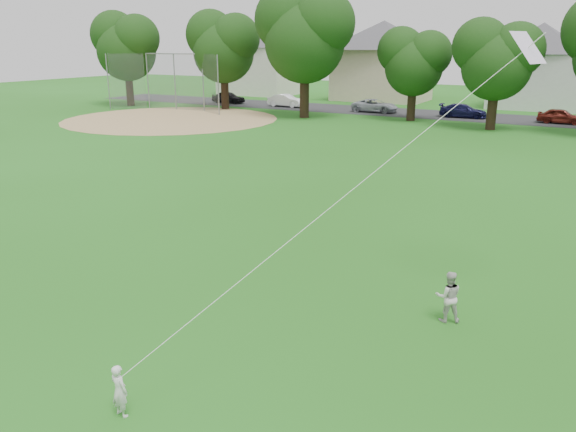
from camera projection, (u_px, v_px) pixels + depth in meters
The scene contains 10 objects.
ground at pixel (255, 342), 12.28m from camera, with size 160.00×160.00×0.00m, color #1E5613.
street at pixel (520, 120), 47.37m from camera, with size 90.00×7.00×0.01m, color #2D2D30.
dirt_infield at pixel (172, 119), 47.69m from camera, with size 18.00×18.00×0.02m, color #9E7F51.
toddler at pixel (119, 391), 9.72m from camera, with size 0.36×0.24×0.99m, color silver.
older_boy at pixel (448, 297), 13.02m from camera, with size 0.60×0.47×1.24m, color beige.
kite at pixel (353, 190), 11.28m from camera, with size 2.94×4.84×11.28m.
baseball_backstop at pixel (171, 82), 53.19m from camera, with size 11.87×3.24×5.22m.
tree_row at pixel (543, 41), 39.20m from camera, with size 82.50×9.12×11.12m.
parked_cars at pixel (537, 115), 45.71m from camera, with size 62.24×2.15×1.26m.
house_row at pixel (539, 54), 54.27m from camera, with size 76.89×14.11×10.39m.
Camera 1 is at (5.92, -9.19, 6.27)m, focal length 35.00 mm.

